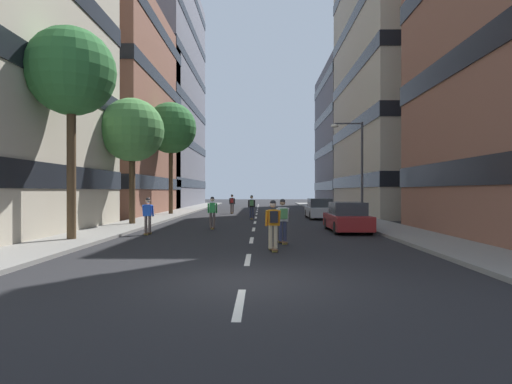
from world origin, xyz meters
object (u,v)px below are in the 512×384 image
street_tree_mid (132,131)px  skater_2 (252,205)px  skater_1 (148,214)px  street_tree_far (171,128)px  parked_car_near (319,209)px  parked_car_mid (347,218)px  street_tree_near (71,73)px  skater_3 (212,211)px  skater_4 (273,222)px  streetlamp_right (356,160)px  skater_0 (232,203)px  skater_5 (283,218)px

street_tree_mid → skater_2: size_ratio=4.22×
skater_1 → skater_2: bearing=66.8°
street_tree_far → street_tree_mid: bearing=-90.0°
parked_car_near → street_tree_far: (-12.14, 4.22, 6.75)m
parked_car_mid → skater_1: skater_1 is taller
parked_car_mid → skater_2: (-5.10, 9.53, 0.32)m
street_tree_near → street_tree_mid: street_tree_near is taller
street_tree_near → street_tree_far: 18.86m
street_tree_near → skater_3: bearing=50.0°
street_tree_near → street_tree_mid: size_ratio=1.15×
parked_car_near → skater_3: size_ratio=2.47×
skater_1 → skater_4: bearing=-42.8°
streetlamp_right → skater_0: (-8.97, 10.88, -3.12)m
skater_2 → street_tree_near: bearing=-116.7°
street_tree_near → skater_2: size_ratio=4.84×
parked_car_near → street_tree_far: street_tree_far is taller
parked_car_near → street_tree_near: street_tree_near is taller
skater_5 → street_tree_mid: bearing=135.5°
street_tree_near → skater_4: bearing=-16.5°
streetlamp_right → skater_5: 12.75m
parked_car_mid → street_tree_far: (-12.14, 14.37, 6.75)m
skater_0 → skater_1: 18.82m
street_tree_far → skater_5: (8.60, -19.22, -6.43)m
street_tree_mid → skater_1: street_tree_mid is taller
street_tree_near → skater_0: (5.07, 21.61, -5.89)m
parked_car_near → skater_3: skater_3 is taller
street_tree_mid → skater_4: (8.16, -10.48, -4.70)m
street_tree_mid → skater_5: bearing=-44.5°
street_tree_far → skater_5: street_tree_far is taller
skater_2 → skater_4: size_ratio=1.00×
street_tree_near → parked_car_mid: bearing=20.2°
parked_car_mid → street_tree_mid: (-12.14, 3.58, 5.01)m
streetlamp_right → skater_4: streetlamp_right is taller
skater_5 → parked_car_mid: bearing=53.9°
parked_car_mid → skater_3: skater_3 is taller
skater_2 → skater_3: same height
parked_car_near → skater_2: 5.15m
skater_3 → skater_4: same height
street_tree_near → skater_3: size_ratio=4.84×
parked_car_mid → street_tree_mid: bearing=163.6°
street_tree_near → skater_1: (2.32, 2.99, -5.92)m
skater_5 → street_tree_far: bearing=114.1°
streetlamp_right → street_tree_mid: bearing=-169.3°
skater_2 → skater_0: bearing=104.6°
street_tree_mid → street_tree_far: 10.92m
skater_5 → parked_car_near: bearing=76.7°
street_tree_near → skater_5: (8.60, -0.38, -5.89)m
skater_5 → skater_4: bearing=-102.2°
parked_car_near → skater_5: size_ratio=2.47×
streetlamp_right → skater_4: 14.73m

